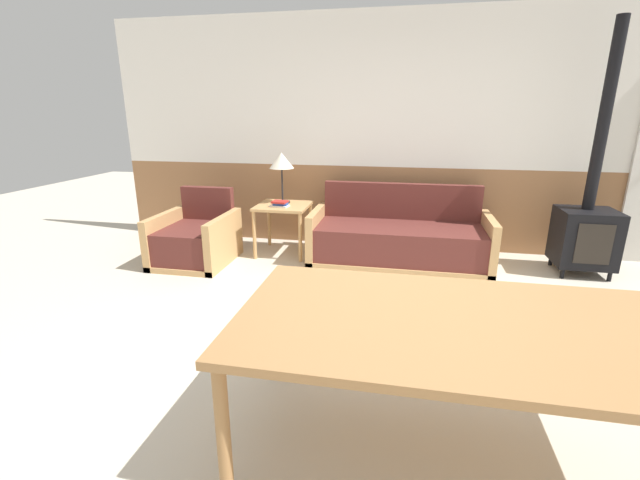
# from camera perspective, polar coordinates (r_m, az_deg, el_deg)

# --- Properties ---
(ground_plane) EXTENTS (16.00, 16.00, 0.00)m
(ground_plane) POSITION_cam_1_polar(r_m,az_deg,el_deg) (3.04, 9.67, -15.62)
(ground_plane) COLOR beige
(wall_back) EXTENTS (7.20, 0.06, 2.70)m
(wall_back) POSITION_cam_1_polar(r_m,az_deg,el_deg) (5.21, 11.50, 13.54)
(wall_back) COLOR #8E603D
(wall_back) RESTS_ON ground_plane
(couch) EXTENTS (1.94, 0.80, 0.83)m
(couch) POSITION_cam_1_polar(r_m,az_deg,el_deg) (4.81, 10.46, 0.04)
(couch) COLOR tan
(couch) RESTS_ON ground_plane
(armchair) EXTENTS (0.77, 0.86, 0.78)m
(armchair) POSITION_cam_1_polar(r_m,az_deg,el_deg) (4.93, -16.23, -0.08)
(armchair) COLOR tan
(armchair) RESTS_ON ground_plane
(side_table) EXTENTS (0.59, 0.59, 0.58)m
(side_table) POSITION_cam_1_polar(r_m,az_deg,el_deg) (4.98, -4.93, 3.71)
(side_table) COLOR tan
(side_table) RESTS_ON ground_plane
(table_lamp) EXTENTS (0.28, 0.28, 0.58)m
(table_lamp) POSITION_cam_1_polar(r_m,az_deg,el_deg) (4.99, -5.14, 10.26)
(table_lamp) COLOR #262628
(table_lamp) RESTS_ON side_table
(book_stack) EXTENTS (0.22, 0.16, 0.06)m
(book_stack) POSITION_cam_1_polar(r_m,az_deg,el_deg) (4.86, -5.36, 4.83)
(book_stack) COLOR white
(book_stack) RESTS_ON side_table
(dining_table) EXTENTS (2.01, 1.07, 0.72)m
(dining_table) POSITION_cam_1_polar(r_m,az_deg,el_deg) (2.07, 17.88, -11.63)
(dining_table) COLOR #9E7042
(dining_table) RESTS_ON ground_plane
(wood_stove) EXTENTS (0.54, 0.49, 2.45)m
(wood_stove) POSITION_cam_1_polar(r_m,az_deg,el_deg) (5.09, 32.02, 1.93)
(wood_stove) COLOR black
(wood_stove) RESTS_ON ground_plane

